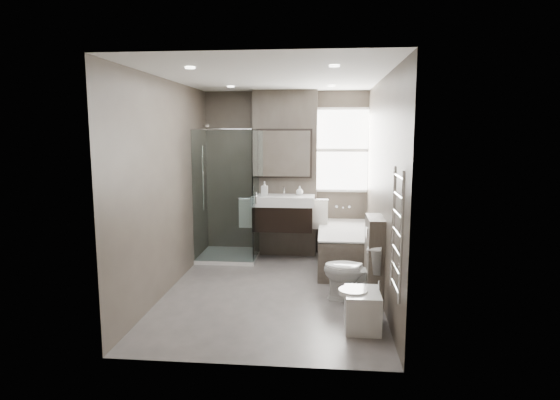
# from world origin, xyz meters

# --- Properties ---
(room) EXTENTS (2.70, 3.90, 2.70)m
(room) POSITION_xyz_m (0.00, 0.00, 1.30)
(room) COLOR #5A5553
(room) RESTS_ON ground
(vanity_pier) EXTENTS (1.00, 0.25, 2.60)m
(vanity_pier) POSITION_xyz_m (0.00, 1.77, 1.30)
(vanity_pier) COLOR #4D453C
(vanity_pier) RESTS_ON ground
(vanity) EXTENTS (0.95, 0.47, 0.66)m
(vanity) POSITION_xyz_m (0.00, 1.43, 0.74)
(vanity) COLOR black
(vanity) RESTS_ON vanity_pier
(mirror_cabinet) EXTENTS (0.86, 0.08, 0.76)m
(mirror_cabinet) POSITION_xyz_m (0.00, 1.61, 1.63)
(mirror_cabinet) COLOR black
(mirror_cabinet) RESTS_ON vanity_pier
(towel_left) EXTENTS (0.24, 0.06, 0.44)m
(towel_left) POSITION_xyz_m (-0.56, 1.40, 0.72)
(towel_left) COLOR silver
(towel_left) RESTS_ON vanity_pier
(towel_right) EXTENTS (0.24, 0.06, 0.44)m
(towel_right) POSITION_xyz_m (0.56, 1.40, 0.72)
(towel_right) COLOR silver
(towel_right) RESTS_ON vanity_pier
(shower_enclosure) EXTENTS (0.90, 0.90, 2.00)m
(shower_enclosure) POSITION_xyz_m (-0.75, 1.35, 0.49)
(shower_enclosure) COLOR white
(shower_enclosure) RESTS_ON ground
(bathtub) EXTENTS (0.75, 1.60, 0.57)m
(bathtub) POSITION_xyz_m (0.92, 1.10, 0.32)
(bathtub) COLOR #4D453C
(bathtub) RESTS_ON ground
(window) EXTENTS (0.98, 0.06, 1.33)m
(window) POSITION_xyz_m (0.90, 1.88, 1.68)
(window) COLOR white
(window) RESTS_ON room
(toilet) EXTENTS (0.79, 0.59, 0.72)m
(toilet) POSITION_xyz_m (0.97, -0.27, 0.36)
(toilet) COLOR white
(toilet) RESTS_ON ground
(cistern_box) EXTENTS (0.19, 0.55, 1.00)m
(cistern_box) POSITION_xyz_m (1.21, -0.25, 0.50)
(cistern_box) COLOR #4D453C
(cistern_box) RESTS_ON ground
(bidet) EXTENTS (0.41, 0.48, 0.50)m
(bidet) POSITION_xyz_m (1.01, -1.04, 0.20)
(bidet) COLOR white
(bidet) RESTS_ON ground
(towel_radiator) EXTENTS (0.03, 0.49, 1.10)m
(towel_radiator) POSITION_xyz_m (1.25, -1.60, 1.12)
(towel_radiator) COLOR silver
(towel_radiator) RESTS_ON room
(soap_bottle_a) EXTENTS (0.10, 0.10, 0.22)m
(soap_bottle_a) POSITION_xyz_m (-0.29, 1.44, 1.11)
(soap_bottle_a) COLOR white
(soap_bottle_a) RESTS_ON vanity
(soap_bottle_b) EXTENTS (0.11, 0.11, 0.14)m
(soap_bottle_b) POSITION_xyz_m (0.25, 1.51, 1.07)
(soap_bottle_b) COLOR white
(soap_bottle_b) RESTS_ON vanity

